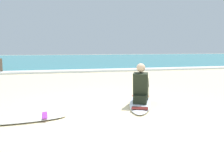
% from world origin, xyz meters
% --- Properties ---
extents(ground_plane, '(80.00, 80.00, 0.00)m').
position_xyz_m(ground_plane, '(0.00, 0.00, 0.00)').
color(ground_plane, beige).
extents(sea, '(80.00, 28.00, 0.10)m').
position_xyz_m(sea, '(0.00, 21.95, 0.05)').
color(sea, teal).
rests_on(sea, ground).
extents(breaking_foam, '(80.00, 0.90, 0.11)m').
position_xyz_m(breaking_foam, '(0.00, 8.25, 0.06)').
color(breaking_foam, white).
rests_on(breaking_foam, ground).
extents(surfboard_main, '(1.28, 2.19, 0.08)m').
position_xyz_m(surfboard_main, '(0.86, 0.35, 0.04)').
color(surfboard_main, silver).
rests_on(surfboard_main, ground).
extents(surfer_seated, '(0.60, 0.77, 0.95)m').
position_xyz_m(surfer_seated, '(0.82, 0.24, 0.44)').
color(surfer_seated, black).
rests_on(surfer_seated, surfboard_main).
extents(surfboard_spare_near, '(1.90, 0.61, 0.08)m').
position_xyz_m(surfboard_spare_near, '(-1.93, -0.36, 0.04)').
color(surfboard_spare_near, white).
rests_on(surfboard_spare_near, ground).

